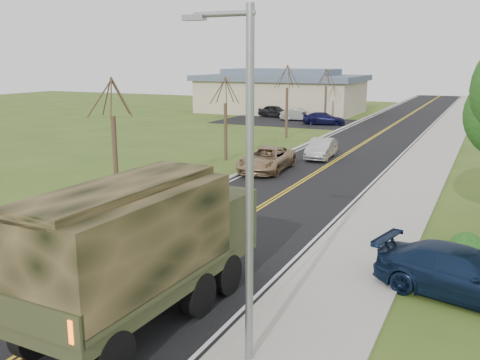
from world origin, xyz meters
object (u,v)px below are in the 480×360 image
Objects in this scene: military_truck at (141,241)px; pickup_navy at (463,274)px; sedan_silver at (321,149)px; suv_champagne at (266,159)px.

military_truck is 9.35m from pickup_navy.
sedan_silver is at bearing 40.88° from pickup_navy.
military_truck is at bearing -80.32° from suv_champagne.
military_truck is 1.87× the size of sedan_silver.
suv_champagne is (-4.59, 19.60, -1.50)m from military_truck.
sedan_silver is (1.81, 5.74, -0.05)m from suv_champagne.
pickup_navy is at bearing -53.22° from suv_champagne.
suv_champagne reaches higher than sedan_silver.
pickup_navy is at bearing -66.64° from sedan_silver.
military_truck is 25.54m from sedan_silver.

